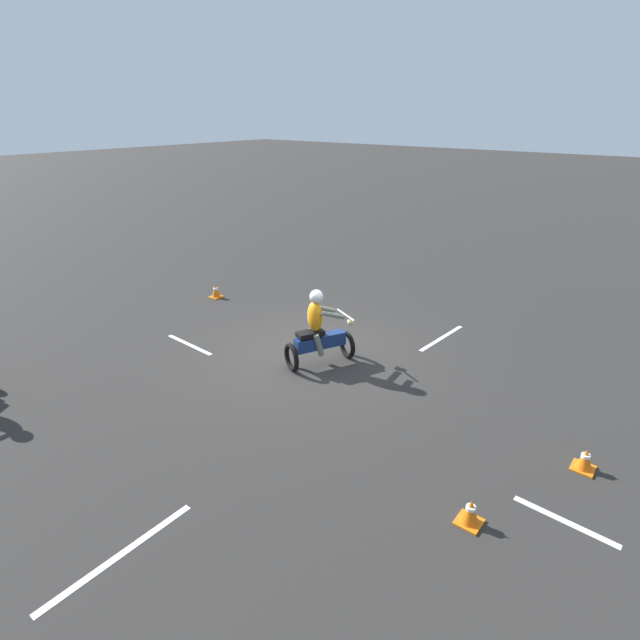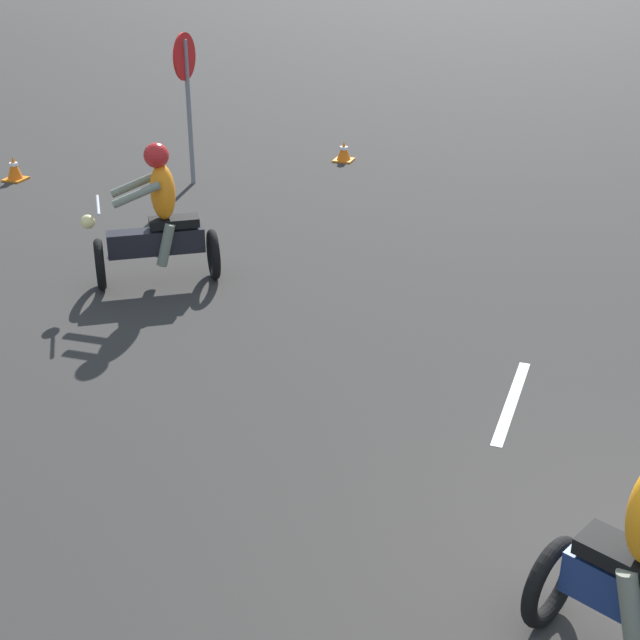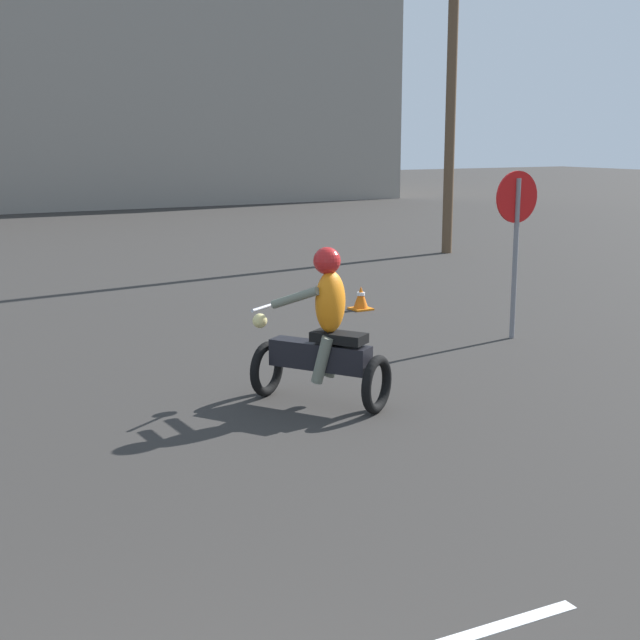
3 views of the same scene
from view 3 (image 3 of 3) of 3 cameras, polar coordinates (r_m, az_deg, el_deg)
motorcycle_rider_background at (r=9.18m, az=0.19°, el=-1.09°), size 1.26×1.50×1.66m
stop_sign at (r=12.43m, az=12.44°, el=6.25°), size 0.70×0.08×2.30m
traffic_cone_far_center at (r=14.39m, az=2.63°, el=1.39°), size 0.32×0.32×0.38m
lane_stripe_e at (r=5.36m, az=9.31°, el=-19.36°), size 1.55×0.16×0.01m
utility_pole_near at (r=21.59m, az=8.44°, el=15.71°), size 0.24×0.24×8.63m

